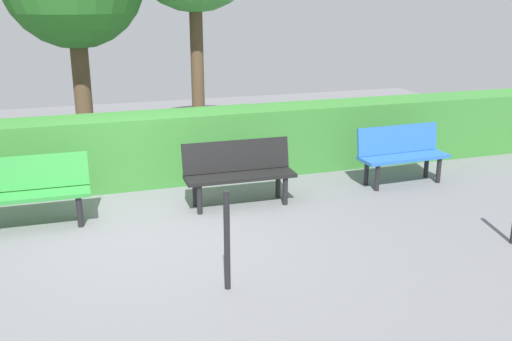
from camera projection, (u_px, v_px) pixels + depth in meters
ground_plane at (149, 232)px, 6.87m from camera, size 17.89×17.89×0.00m
bench_blue at (401, 152)px, 8.58m from camera, size 1.39×0.50×0.86m
bench_black at (239, 170)px, 7.69m from camera, size 1.49×0.49×0.86m
bench_green at (28, 189)px, 6.94m from camera, size 1.45×0.49×0.86m
hedge_row at (207, 144)px, 8.84m from camera, size 13.89×0.76×1.04m
railing_post_mid at (227, 241)px, 5.41m from camera, size 0.06×0.06×1.00m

